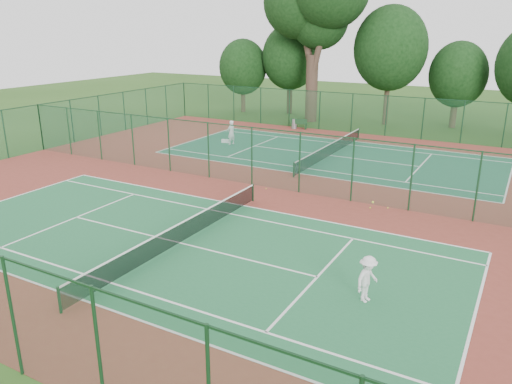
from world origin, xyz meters
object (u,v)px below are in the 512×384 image
Objects in this scene: bench at (299,124)px; kit_bag at (226,141)px; big_tree at (317,1)px; player_far at (231,132)px; player_near at (367,279)px; trash_bin at (294,124)px.

kit_bag is at bearing -116.69° from bench.
player_far is at bearing -96.31° from big_tree.
big_tree is at bearing 42.64° from player_near.
trash_bin reaches higher than kit_bag.
big_tree is at bearing 91.17° from trash_bin.
kit_bag is 0.04× the size of big_tree.
kit_bag is (-2.28, -8.29, -0.32)m from trash_bin.
trash_bin is (-15.30, 27.02, -0.39)m from player_near.
kit_bag is at bearing -105.38° from trash_bin.
player_near is 1.02× the size of bench.
player_far is 2.14× the size of trash_bin.
big_tree is (1.46, 13.17, 10.37)m from player_far.
bench is at bearing 1.80° from trash_bin.
kit_bag is (-2.77, -8.30, -0.37)m from bench.
player_near is at bearing -57.12° from kit_bag.
player_far is (-16.85, 18.40, 0.14)m from player_near.
player_near reaches higher than trash_bin.
trash_bin is at bearing -174.82° from player_far.
player_near reaches higher than bench.
bench is 0.10× the size of big_tree.
big_tree is at bearing -170.94° from player_far.
player_far is at bearing -111.53° from bench.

